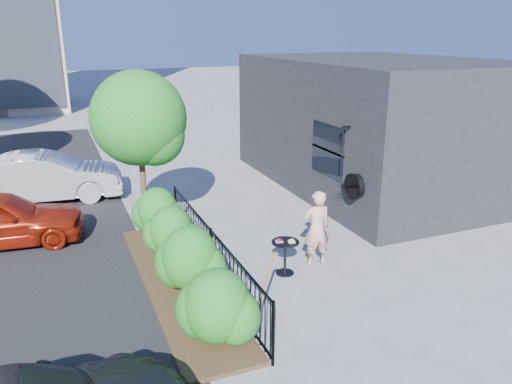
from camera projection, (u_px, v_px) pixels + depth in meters
name	position (u px, v px, depth m)	size (l,w,h in m)	color
ground	(279.00, 266.00, 10.70)	(120.00, 120.00, 0.00)	gray
shop_building	(376.00, 122.00, 16.04)	(6.22, 9.00, 4.00)	black
fence	(212.00, 253.00, 9.99)	(0.05, 6.05, 1.10)	black
planting_bed	(179.00, 283.00, 9.89)	(1.30, 6.00, 0.08)	#382616
shrubs	(181.00, 250.00, 9.81)	(1.10, 5.60, 1.24)	#145A1A
patio_tree	(142.00, 124.00, 11.47)	(2.20, 2.20, 3.94)	#3F2B19
cafe_table	(285.00, 251.00, 10.22)	(0.57, 0.57, 0.77)	black
woman	(317.00, 228.00, 10.53)	(0.61, 0.40, 1.66)	tan
shovel	(263.00, 296.00, 8.27)	(0.47, 0.18, 1.41)	brown
car_silver	(45.00, 177.00, 14.63)	(1.52, 4.36, 1.44)	#B9BABF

